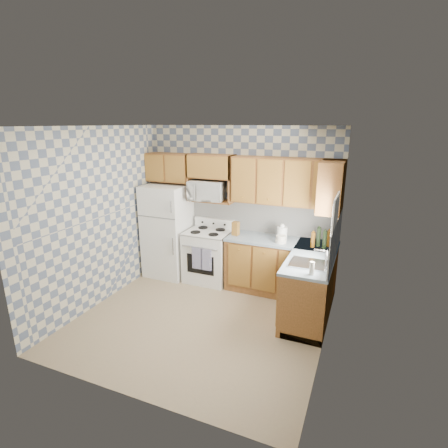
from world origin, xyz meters
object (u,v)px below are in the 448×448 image
(refrigerator, at_px, (168,231))
(electric_kettle, at_px, (282,233))
(stove_body, at_px, (208,256))
(microwave, at_px, (207,191))

(refrigerator, relative_size, electric_kettle, 7.97)
(refrigerator, distance_m, stove_body, 0.89)
(microwave, bearing_deg, electric_kettle, -11.33)
(refrigerator, height_order, stove_body, refrigerator)
(refrigerator, distance_m, microwave, 1.08)
(refrigerator, bearing_deg, microwave, 9.56)
(microwave, xyz_separation_m, electric_kettle, (1.36, -0.05, -0.59))
(stove_body, bearing_deg, refrigerator, -178.22)
(microwave, height_order, electric_kettle, microwave)
(stove_body, height_order, electric_kettle, electric_kettle)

